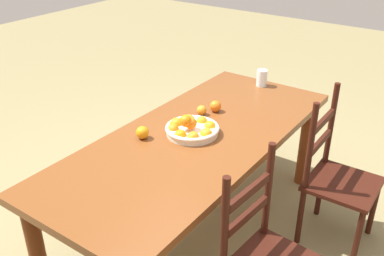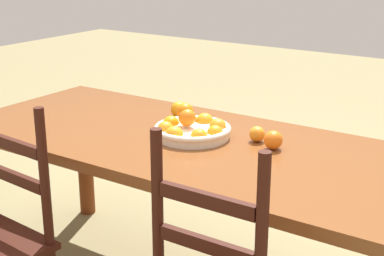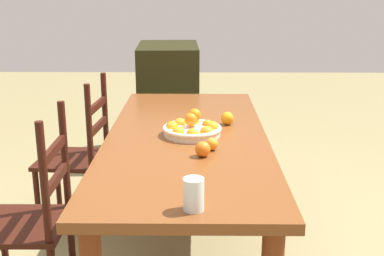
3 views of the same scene
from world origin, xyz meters
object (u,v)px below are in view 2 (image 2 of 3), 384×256
Objects in this scene: fruit_bowl at (192,129)px; orange_loose_2 at (179,110)px; orange_loose_1 at (257,134)px; dining_table at (189,160)px; orange_loose_0 at (273,140)px.

fruit_bowl reaches higher than orange_loose_2.
fruit_bowl is at bearing 21.30° from orange_loose_1.
orange_loose_2 is at bearing -47.71° from dining_table.
fruit_bowl is 0.27m from orange_loose_1.
orange_loose_1 is 0.85× the size of orange_loose_2.
dining_table is 27.47× the size of orange_loose_2.
dining_table is at bearing 13.77° from orange_loose_0.
orange_loose_2 is at bearing -44.46° from fruit_bowl.
orange_loose_2 is (0.55, -0.15, 0.00)m from orange_loose_0.
dining_table is 0.34m from orange_loose_2.
orange_loose_1 is (0.09, -0.05, -0.01)m from orange_loose_0.
orange_loose_0 is at bearing 154.19° from orange_loose_1.
orange_loose_1 is (-0.25, -0.10, -0.00)m from fruit_bowl.
orange_loose_2 is (0.21, -0.23, 0.13)m from dining_table.
fruit_bowl reaches higher than dining_table.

